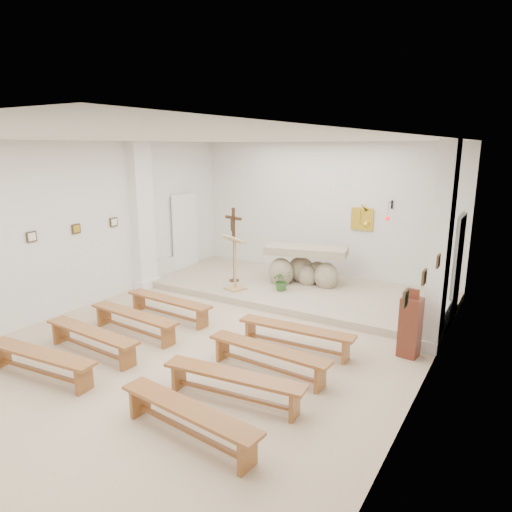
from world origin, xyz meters
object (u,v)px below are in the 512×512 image
Objects in this scene: bench_left_second at (134,318)px; bench_right_second at (268,354)px; lectern at (234,263)px; bench_left_third at (92,336)px; bench_right_front at (296,333)px; altar at (305,268)px; bench_right_third at (233,381)px; bench_right_fourth at (188,415)px; crucifix_stand at (233,239)px; bench_left_front at (169,304)px; bench_left_fourth at (40,359)px; donation_pedestal at (410,327)px.

bench_left_second and bench_right_second have the same top height.
lectern is 3.84m from bench_left_third.
bench_right_front is at bearing -21.49° from lectern.
lectern is 3.20m from bench_right_front.
bench_left_second is (-1.48, -4.14, -0.21)m from altar.
bench_right_fourth is (0.00, -0.95, 0.00)m from bench_right_third.
crucifix_stand is 0.89× the size of bench_left_third.
bench_left_second is (-2.83, -0.95, 0.00)m from bench_right_front.
altar reaches higher than bench_left_front.
bench_left_second is 1.00× the size of bench_left_fourth.
bench_left_fourth is at bearing -143.59° from bench_right_second.
donation_pedestal is 0.57× the size of bench_right_third.
bench_left_fourth is (-1.48, -6.04, -0.21)m from altar.
lectern is 0.63× the size of bench_right_third.
bench_right_front and bench_left_second have the same top height.
bench_left_front is 1.00× the size of bench_right_third.
bench_left_third is 1.00× the size of bench_right_fourth.
bench_left_fourth and bench_right_fourth have the same top height.
altar reaches higher than bench_left_fourth.
bench_right_second is (2.83, -0.95, 0.00)m from bench_left_front.
bench_right_front is at bearing -80.59° from altar.
altar is 3.53m from bench_left_front.
bench_right_fourth is at bearing -92.86° from bench_right_front.
lectern is at bearing -145.82° from altar.
donation_pedestal reaches higher than bench_right_third.
lectern is 0.63× the size of bench_right_fourth.
bench_right_fourth is (2.83, -0.95, 0.00)m from bench_left_third.
bench_left_second is (-0.30, -2.86, -0.47)m from lectern.
altar is 1.58× the size of lectern.
crucifix_stand is at bearing 133.18° from bench_right_second.
bench_right_front and bench_left_third have the same top height.
bench_left_second is (-4.51, -1.74, -0.19)m from donation_pedestal.
altar is at bearing 70.82° from bench_left_fourth.
bench_left_third is (0.00, -0.95, 0.00)m from bench_left_second.
bench_right_second is (1.35, -4.14, -0.21)m from altar.
bench_left_fourth is (-2.83, -0.95, 0.00)m from bench_right_third.
lectern is 0.63× the size of bench_left_fourth.
bench_left_second is 1.00× the size of bench_right_second.
bench_left_fourth is at bearing -137.79° from bench_right_front.
crucifix_stand is 1.56× the size of donation_pedestal.
bench_right_second is (2.52, -2.86, -0.47)m from lectern.
crucifix_stand is (-1.57, -0.74, 0.67)m from altar.
bench_left_second is at bearing -164.38° from bench_right_front.
altar is 5.30m from bench_left_third.
bench_right_front is at bearing -149.30° from donation_pedestal.
bench_left_front and bench_right_second have the same top height.
bench_left_front is at bearing -72.65° from crucifix_stand.
crucifix_stand is 0.88× the size of bench_right_third.
altar is 3.87m from donation_pedestal.
bench_left_second and bench_left_third have the same top height.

